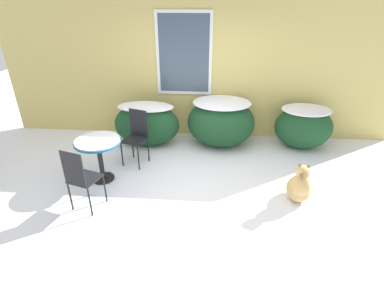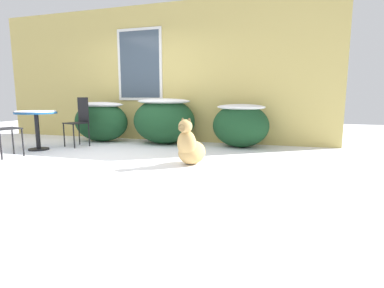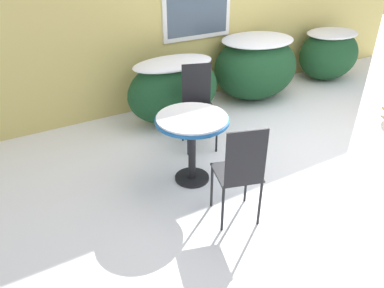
# 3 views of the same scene
# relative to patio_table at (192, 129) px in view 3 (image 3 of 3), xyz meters

# --- Properties ---
(ground_plane) EXTENTS (16.00, 16.00, 0.00)m
(ground_plane) POSITION_rel_patio_table_xyz_m (1.46, -0.28, -0.60)
(ground_plane) COLOR white
(shrub_left) EXTENTS (1.29, 0.69, 0.88)m
(shrub_left) POSITION_rel_patio_table_xyz_m (0.49, 1.30, -0.12)
(shrub_left) COLOR #194223
(shrub_left) RESTS_ON ground_plane
(shrub_middle) EXTENTS (1.32, 1.05, 0.95)m
(shrub_middle) POSITION_rel_patio_table_xyz_m (1.95, 1.43, -0.08)
(shrub_middle) COLOR #194223
(shrub_middle) RESTS_ON ground_plane
(shrub_right) EXTENTS (1.10, 0.83, 0.85)m
(shrub_right) POSITION_rel_patio_table_xyz_m (3.56, 1.45, -0.14)
(shrub_right) COLOR #194223
(shrub_right) RESTS_ON ground_plane
(patio_table) EXTENTS (0.73, 0.73, 0.73)m
(patio_table) POSITION_rel_patio_table_xyz_m (0.00, 0.00, 0.00)
(patio_table) COLOR black
(patio_table) RESTS_ON ground_plane
(patio_chair_near_table) EXTENTS (0.47, 0.47, 0.98)m
(patio_chair_near_table) POSITION_rel_patio_table_xyz_m (0.45, 0.62, -0.06)
(patio_chair_near_table) COLOR black
(patio_chair_near_table) RESTS_ON ground_plane
(patio_chair_far_side) EXTENTS (0.47, 0.47, 0.98)m
(patio_chair_far_side) POSITION_rel_patio_table_xyz_m (0.02, -0.76, -0.06)
(patio_chair_far_side) COLOR black
(patio_chair_far_side) RESTS_ON ground_plane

